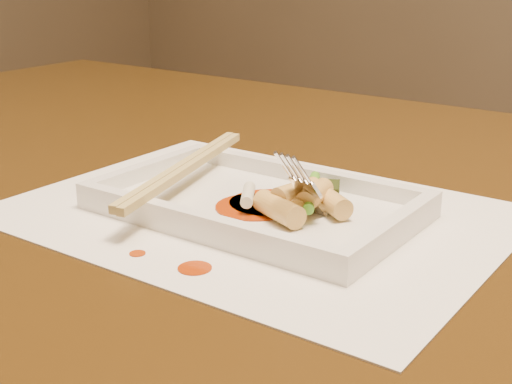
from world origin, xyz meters
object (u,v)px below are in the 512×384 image
Objects in this scene: chopstick_a at (181,167)px; fork at (344,124)px; table at (217,269)px; plate_base at (256,208)px; placemat at (256,213)px.

chopstick_a is 1.69× the size of fork.
plate_base is at bearing -33.87° from table.
table is 0.14m from chopstick_a.
placemat is 0.11m from fork.
table is at bearing 101.80° from chopstick_a.
placemat is 1.69× the size of chopstick_a.
placemat is 0.09m from chopstick_a.
chopstick_a is at bearing -173.25° from fork.
fork is (0.17, -0.05, 0.18)m from table.
placemat reaches higher than table.
placemat is 0.00m from plate_base.
table is 0.15m from placemat.
placemat is at bearing -165.58° from fork.
placemat is 2.86× the size of fork.
chopstick_a is at bearing 180.00° from plate_base.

